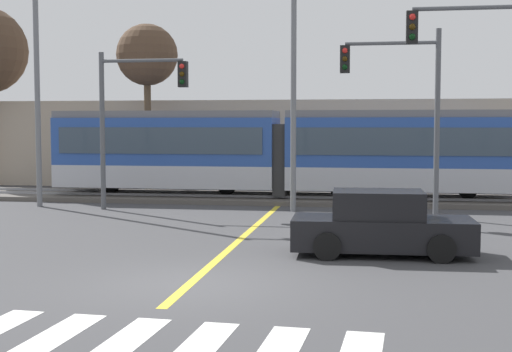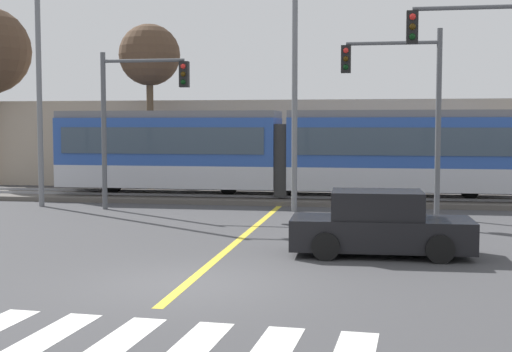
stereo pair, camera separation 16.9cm
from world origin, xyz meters
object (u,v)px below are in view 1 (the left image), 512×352
sedan_crossing (381,225)px  street_lamp_centre (300,81)px  light_rail_tram (282,150)px  traffic_light_far_left (132,105)px  bare_tree_west (147,57)px  traffic_light_far_right (405,95)px  traffic_light_mid_right (510,74)px  street_lamp_west (40,59)px

sedan_crossing → street_lamp_centre: 9.35m
light_rail_tram → traffic_light_far_left: traffic_light_far_left is taller
sedan_crossing → street_lamp_centre: size_ratio=0.53×
light_rail_tram → bare_tree_west: 8.73m
traffic_light_far_left → traffic_light_far_right: 9.51m
light_rail_tram → traffic_light_far_left: bearing=-141.4°
traffic_light_mid_right → traffic_light_far_right: bearing=127.4°
street_lamp_west → street_lamp_centre: street_lamp_west is taller
street_lamp_west → bare_tree_west: bearing=75.7°
traffic_light_far_left → street_lamp_centre: (5.94, 0.51, 0.83)m
traffic_light_far_right → street_lamp_centre: bearing=163.8°
traffic_light_far_right → street_lamp_centre: (-3.55, 1.03, 0.55)m
street_lamp_west → street_lamp_centre: size_ratio=1.23×
traffic_light_far_left → street_lamp_centre: street_lamp_centre is taller
street_lamp_west → street_lamp_centre: bearing=0.3°
traffic_light_far_right → light_rail_tram: bearing=135.8°
traffic_light_far_right → bare_tree_west: bearing=144.5°
light_rail_tram → street_lamp_centre: bearing=-73.3°
street_lamp_centre → light_rail_tram: bearing=106.7°
traffic_light_mid_right → traffic_light_far_right: traffic_light_mid_right is taller
bare_tree_west → street_lamp_centre: bearing=-42.2°
traffic_light_far_left → traffic_light_mid_right: (12.16, -4.00, 0.68)m
sedan_crossing → traffic_light_far_left: 11.90m
light_rail_tram → sedan_crossing: bearing=-71.8°
traffic_light_far_right → street_lamp_centre: size_ratio=0.77×
traffic_light_far_left → sedan_crossing: bearing=-40.9°
traffic_light_far_right → sedan_crossing: bearing=-96.5°
sedan_crossing → traffic_light_far_left: traffic_light_far_left is taller
traffic_light_mid_right → traffic_light_far_right: size_ratio=1.09×
light_rail_tram → traffic_light_far_right: size_ratio=3.00×
sedan_crossing → bare_tree_west: bare_tree_west is taller
street_lamp_centre → sedan_crossing: bearing=-71.1°
traffic_light_far_right → street_lamp_west: size_ratio=0.63×
traffic_light_mid_right → bare_tree_west: (-14.00, 11.58, 1.76)m
sedan_crossing → traffic_light_far_right: bearing=83.5°
light_rail_tram → bare_tree_west: size_ratio=2.40×
street_lamp_west → bare_tree_west: 7.37m
traffic_light_far_left → street_lamp_west: 4.07m
light_rail_tram → traffic_light_far_right: traffic_light_far_right is taller
traffic_light_far_left → bare_tree_west: bearing=103.7°
light_rail_tram → traffic_light_far_left: size_ratio=3.28×
traffic_light_mid_right → traffic_light_far_right: 4.40m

